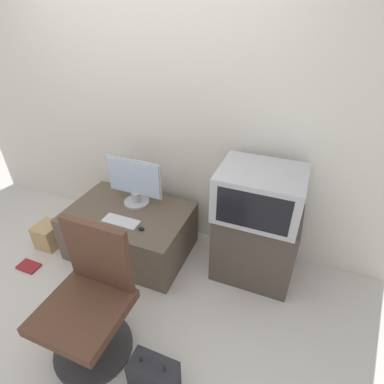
% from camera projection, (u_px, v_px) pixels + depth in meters
% --- Properties ---
extents(ground_plane, '(12.00, 12.00, 0.00)m').
position_uv_depth(ground_plane, '(84.00, 321.00, 2.30)').
color(ground_plane, beige).
extents(wall_back, '(4.40, 0.05, 2.60)m').
position_uv_depth(wall_back, '(153.00, 105.00, 2.63)').
color(wall_back, silver).
rests_on(wall_back, ground_plane).
extents(desk, '(1.10, 0.74, 0.46)m').
position_uv_depth(desk, '(130.00, 231.00, 2.84)').
color(desk, brown).
rests_on(desk, ground_plane).
extents(side_stand, '(0.66, 0.49, 0.66)m').
position_uv_depth(side_stand, '(255.00, 243.00, 2.56)').
color(side_stand, '#4C4238').
rests_on(side_stand, ground_plane).
extents(main_monitor, '(0.54, 0.24, 0.45)m').
position_uv_depth(main_monitor, '(135.00, 182.00, 2.71)').
color(main_monitor, '#B2B2B7').
rests_on(main_monitor, desk).
extents(keyboard, '(0.33, 0.13, 0.01)m').
position_uv_depth(keyboard, '(121.00, 221.00, 2.58)').
color(keyboard, silver).
rests_on(keyboard, desk).
extents(mouse, '(0.05, 0.04, 0.03)m').
position_uv_depth(mouse, '(141.00, 229.00, 2.49)').
color(mouse, black).
rests_on(mouse, desk).
extents(crt_tv, '(0.63, 0.52, 0.38)m').
position_uv_depth(crt_tv, '(260.00, 193.00, 2.26)').
color(crt_tv, '#B7B7BC').
rests_on(crt_tv, side_stand).
extents(office_chair, '(0.54, 0.54, 0.95)m').
position_uv_depth(office_chair, '(90.00, 304.00, 1.95)').
color(office_chair, '#333333').
rests_on(office_chair, ground_plane).
extents(cardboard_box_lower, '(0.21, 0.23, 0.24)m').
position_uv_depth(cardboard_box_lower, '(49.00, 235.00, 2.96)').
color(cardboard_box_lower, tan).
rests_on(cardboard_box_lower, ground_plane).
extents(handbag, '(0.29, 0.16, 0.36)m').
position_uv_depth(handbag, '(154.00, 376.00, 1.84)').
color(handbag, '#232328').
rests_on(handbag, ground_plane).
extents(book, '(0.20, 0.12, 0.02)m').
position_uv_depth(book, '(29.00, 266.00, 2.76)').
color(book, maroon).
rests_on(book, ground_plane).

